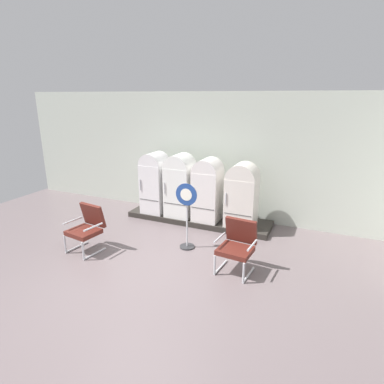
# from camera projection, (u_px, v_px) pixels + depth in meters

# --- Properties ---
(ground) EXTENTS (12.00, 10.00, 0.05)m
(ground) POSITION_uv_depth(u_px,v_px,m) (133.00, 282.00, 5.58)
(ground) COLOR #6C5E60
(back_wall) EXTENTS (11.76, 0.12, 3.22)m
(back_wall) POSITION_uv_depth(u_px,v_px,m) (208.00, 155.00, 8.31)
(back_wall) COLOR beige
(back_wall) RESTS_ON ground
(display_plinth) EXTENTS (3.69, 0.95, 0.13)m
(display_plinth) POSITION_uv_depth(u_px,v_px,m) (198.00, 219.00, 8.21)
(display_plinth) COLOR #2D2925
(display_plinth) RESTS_ON ground
(refrigerator_0) EXTENTS (0.60, 0.67, 1.59)m
(refrigerator_0) POSITION_uv_depth(u_px,v_px,m) (155.00, 181.00, 8.30)
(refrigerator_0) COLOR white
(refrigerator_0) RESTS_ON display_plinth
(refrigerator_1) EXTENTS (0.66, 0.66, 1.60)m
(refrigerator_1) POSITION_uv_depth(u_px,v_px,m) (180.00, 184.00, 8.01)
(refrigerator_1) COLOR white
(refrigerator_1) RESTS_ON display_plinth
(refrigerator_2) EXTENTS (0.64, 0.66, 1.55)m
(refrigerator_2) POSITION_uv_depth(u_px,v_px,m) (208.00, 188.00, 7.73)
(refrigerator_2) COLOR white
(refrigerator_2) RESTS_ON display_plinth
(refrigerator_3) EXTENTS (0.70, 0.64, 1.51)m
(refrigerator_3) POSITION_uv_depth(u_px,v_px,m) (242.00, 193.00, 7.40)
(refrigerator_3) COLOR silver
(refrigerator_3) RESTS_ON display_plinth
(armchair_left) EXTENTS (0.72, 0.73, 0.97)m
(armchair_left) POSITION_uv_depth(u_px,v_px,m) (87.00, 226.00, 6.56)
(armchair_left) COLOR silver
(armchair_left) RESTS_ON ground
(armchair_right) EXTENTS (0.70, 0.70, 0.97)m
(armchair_right) POSITION_uv_depth(u_px,v_px,m) (237.00, 244.00, 5.79)
(armchair_right) COLOR silver
(armchair_right) RESTS_ON ground
(sign_stand) EXTENTS (0.46, 0.32, 1.43)m
(sign_stand) POSITION_uv_depth(u_px,v_px,m) (187.00, 217.00, 6.59)
(sign_stand) COLOR #2D2D30
(sign_stand) RESTS_ON ground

